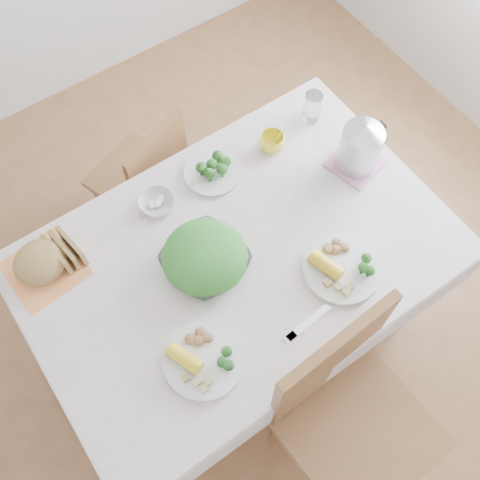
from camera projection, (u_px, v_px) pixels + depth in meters
floor at (239, 325)px, 2.66m from camera, size 3.60×3.60×0.00m
dining_table at (239, 295)px, 2.33m from camera, size 1.40×0.90×0.75m
tablecloth at (239, 255)px, 1.99m from camera, size 1.50×1.00×0.01m
chair_near at (356, 434)px, 1.99m from camera, size 0.50×0.50×1.05m
chair_far at (134, 166)px, 2.52m from camera, size 0.47×0.47×0.80m
salad_bowl at (205, 261)px, 1.94m from camera, size 0.32×0.32×0.07m
dinner_plate_left at (204, 360)px, 1.80m from camera, size 0.27×0.27×0.02m
dinner_plate_right at (342, 269)px, 1.95m from camera, size 0.30×0.30×0.02m
broccoli_plate at (212, 172)px, 2.14m from camera, size 0.25×0.25×0.02m
napkin at (45, 269)px, 1.96m from camera, size 0.27×0.27×0.00m
bread_loaf at (40, 262)px, 1.91m from camera, size 0.23×0.22×0.11m
fruit_bowl at (157, 203)px, 2.06m from camera, size 0.14×0.14×0.04m
yellow_mug at (272, 142)px, 2.17m from camera, size 0.12×0.12×0.08m
glass_tumbler at (312, 107)px, 2.22m from camera, size 0.07×0.07×0.13m
pink_tray at (355, 163)px, 2.16m from camera, size 0.22×0.22×0.01m
electric_kettle at (361, 145)px, 2.06m from camera, size 0.17×0.17×0.22m
fork_right at (332, 270)px, 1.96m from camera, size 0.06×0.18×0.00m
knife at (311, 320)px, 1.87m from camera, size 0.21×0.04×0.00m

